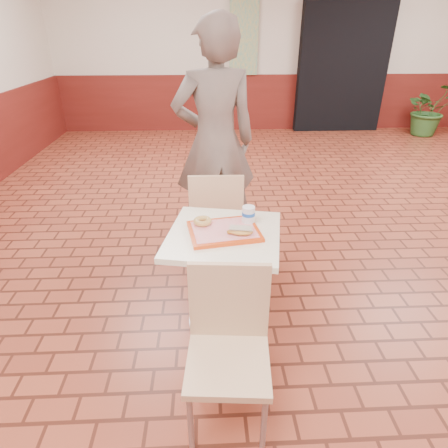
{
  "coord_description": "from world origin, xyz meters",
  "views": [
    {
      "loc": [
        -1.29,
        -2.33,
        1.77
      ],
      "look_at": [
        -1.2,
        -0.4,
        0.75
      ],
      "focal_mm": 30.0,
      "sensor_mm": 36.0,
      "label": 1
    }
  ],
  "objects_px": {
    "long_john_donut": "(240,231)",
    "paper_cup": "(248,214)",
    "chair_main_back": "(216,217)",
    "chair_main_front": "(228,341)",
    "serving_tray": "(224,231)",
    "potted_plant": "(429,110)",
    "main_table": "(224,265)",
    "ring_donut": "(203,221)",
    "customer": "(215,143)"
  },
  "relations": [
    {
      "from": "potted_plant",
      "to": "chair_main_front",
      "type": "bearing_deg",
      "value": -125.88
    },
    {
      "from": "long_john_donut",
      "to": "paper_cup",
      "type": "xyz_separation_m",
      "value": [
        0.06,
        0.16,
        0.03
      ]
    },
    {
      "from": "customer",
      "to": "ring_donut",
      "type": "height_order",
      "value": "customer"
    },
    {
      "from": "paper_cup",
      "to": "potted_plant",
      "type": "distance_m",
      "value": 6.04
    },
    {
      "from": "main_table",
      "to": "potted_plant",
      "type": "height_order",
      "value": "potted_plant"
    },
    {
      "from": "long_john_donut",
      "to": "paper_cup",
      "type": "distance_m",
      "value": 0.17
    },
    {
      "from": "chair_main_back",
      "to": "potted_plant",
      "type": "height_order",
      "value": "potted_plant"
    },
    {
      "from": "main_table",
      "to": "chair_main_back",
      "type": "distance_m",
      "value": 0.63
    },
    {
      "from": "ring_donut",
      "to": "customer",
      "type": "bearing_deg",
      "value": 84.0
    },
    {
      "from": "ring_donut",
      "to": "long_john_donut",
      "type": "xyz_separation_m",
      "value": [
        0.21,
        -0.14,
        0.0
      ]
    },
    {
      "from": "chair_main_back",
      "to": "customer",
      "type": "bearing_deg",
      "value": -90.02
    },
    {
      "from": "chair_main_front",
      "to": "potted_plant",
      "type": "xyz_separation_m",
      "value": [
        3.93,
        5.44,
        -0.0
      ]
    },
    {
      "from": "paper_cup",
      "to": "long_john_donut",
      "type": "bearing_deg",
      "value": -112.19
    },
    {
      "from": "serving_tray",
      "to": "ring_donut",
      "type": "relative_size",
      "value": 3.64
    },
    {
      "from": "serving_tray",
      "to": "paper_cup",
      "type": "xyz_separation_m",
      "value": [
        0.15,
        0.09,
        0.06
      ]
    },
    {
      "from": "customer",
      "to": "ring_donut",
      "type": "relative_size",
      "value": 16.81
    },
    {
      "from": "main_table",
      "to": "long_john_donut",
      "type": "xyz_separation_m",
      "value": [
        0.09,
        -0.07,
        0.27
      ]
    },
    {
      "from": "chair_main_back",
      "to": "paper_cup",
      "type": "relative_size",
      "value": 8.59
    },
    {
      "from": "chair_main_front",
      "to": "ring_donut",
      "type": "relative_size",
      "value": 7.42
    },
    {
      "from": "main_table",
      "to": "potted_plant",
      "type": "xyz_separation_m",
      "value": [
        3.92,
        4.8,
        -0.01
      ]
    },
    {
      "from": "chair_main_back",
      "to": "ring_donut",
      "type": "xyz_separation_m",
      "value": [
        -0.1,
        -0.56,
        0.26
      ]
    },
    {
      "from": "potted_plant",
      "to": "ring_donut",
      "type": "bearing_deg",
      "value": -130.6
    },
    {
      "from": "chair_main_back",
      "to": "chair_main_front",
      "type": "bearing_deg",
      "value": 91.84
    },
    {
      "from": "chair_main_back",
      "to": "serving_tray",
      "type": "bearing_deg",
      "value": 93.59
    },
    {
      "from": "chair_main_front",
      "to": "potted_plant",
      "type": "bearing_deg",
      "value": 58.68
    },
    {
      "from": "chair_main_front",
      "to": "paper_cup",
      "type": "bearing_deg",
      "value": 82.03
    },
    {
      "from": "main_table",
      "to": "paper_cup",
      "type": "relative_size",
      "value": 6.94
    },
    {
      "from": "customer",
      "to": "paper_cup",
      "type": "distance_m",
      "value": 1.0
    },
    {
      "from": "main_table",
      "to": "ring_donut",
      "type": "bearing_deg",
      "value": 149.03
    },
    {
      "from": "paper_cup",
      "to": "main_table",
      "type": "bearing_deg",
      "value": -148.97
    },
    {
      "from": "chair_main_front",
      "to": "customer",
      "type": "bearing_deg",
      "value": 95.0
    },
    {
      "from": "serving_tray",
      "to": "potted_plant",
      "type": "height_order",
      "value": "potted_plant"
    },
    {
      "from": "chair_main_back",
      "to": "serving_tray",
      "type": "xyz_separation_m",
      "value": [
        0.03,
        -0.63,
        0.22
      ]
    },
    {
      "from": "potted_plant",
      "to": "main_table",
      "type": "bearing_deg",
      "value": -129.27
    },
    {
      "from": "serving_tray",
      "to": "ring_donut",
      "type": "bearing_deg",
      "value": 149.03
    },
    {
      "from": "chair_main_back",
      "to": "customer",
      "type": "height_order",
      "value": "customer"
    },
    {
      "from": "ring_donut",
      "to": "paper_cup",
      "type": "bearing_deg",
      "value": 3.43
    },
    {
      "from": "ring_donut",
      "to": "paper_cup",
      "type": "height_order",
      "value": "paper_cup"
    },
    {
      "from": "main_table",
      "to": "chair_main_front",
      "type": "xyz_separation_m",
      "value": [
        -0.01,
        -0.64,
        -0.0
      ]
    },
    {
      "from": "long_john_donut",
      "to": "chair_main_front",
      "type": "bearing_deg",
      "value": -99.71
    },
    {
      "from": "main_table",
      "to": "long_john_donut",
      "type": "relative_size",
      "value": 4.39
    },
    {
      "from": "serving_tray",
      "to": "potted_plant",
      "type": "distance_m",
      "value": 6.21
    },
    {
      "from": "chair_main_back",
      "to": "paper_cup",
      "type": "distance_m",
      "value": 0.64
    },
    {
      "from": "chair_main_front",
      "to": "chair_main_back",
      "type": "bearing_deg",
      "value": 95.47
    },
    {
      "from": "paper_cup",
      "to": "ring_donut",
      "type": "bearing_deg",
      "value": -176.57
    },
    {
      "from": "ring_donut",
      "to": "paper_cup",
      "type": "distance_m",
      "value": 0.28
    },
    {
      "from": "chair_main_back",
      "to": "main_table",
      "type": "bearing_deg",
      "value": 93.59
    },
    {
      "from": "chair_main_front",
      "to": "potted_plant",
      "type": "relative_size",
      "value": 0.91
    },
    {
      "from": "chair_main_front",
      "to": "paper_cup",
      "type": "height_order",
      "value": "chair_main_front"
    },
    {
      "from": "chair_main_back",
      "to": "potted_plant",
      "type": "xyz_separation_m",
      "value": [
        3.95,
        4.17,
        -0.02
      ]
    }
  ]
}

